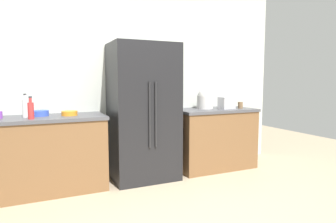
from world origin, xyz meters
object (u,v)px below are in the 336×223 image
refrigerator (143,112)px  rice_cooker (205,99)px  bowl_b (40,113)px  cup_c (240,105)px  bowl_a (70,113)px  toaster (227,103)px  bottle_b (31,110)px  bottle_a (26,108)px

refrigerator → rice_cooker: bearing=4.8°
bowl_b → rice_cooker: bearing=-0.7°
cup_c → rice_cooker: bearing=160.1°
rice_cooker → bowl_a: 1.93m
bowl_a → toaster: bearing=-2.0°
cup_c → bowl_b: cup_c is taller
refrigerator → bottle_b: bearing=-173.2°
refrigerator → bowl_b: size_ratio=9.31×
refrigerator → rice_cooker: size_ratio=5.83×
bottle_a → bottle_b: 0.21m
rice_cooker → bowl_b: bearing=179.3°
cup_c → bowl_a: bearing=177.2°
bottle_b → bowl_b: 0.29m
bottle_a → bowl_a: size_ratio=1.45×
bowl_b → bottle_a: bearing=-154.7°
toaster → rice_cooker: 0.32m
rice_cooker → bowl_b: size_ratio=1.60×
bowl_a → bowl_b: bearing=164.3°
refrigerator → bowl_b: (-1.25, 0.11, 0.03)m
bottle_b → bowl_b: bearing=70.8°
bowl_b → cup_c: bearing=-4.3°
refrigerator → bowl_a: (-0.93, 0.02, 0.03)m
rice_cooker → bottle_b: (-2.34, -0.24, -0.05)m
bottle_a → bottle_b: bearing=-74.1°
rice_cooker → bottle_a: (-2.40, -0.04, -0.04)m
refrigerator → rice_cooker: 1.01m
cup_c → refrigerator: bearing=176.2°
toaster → bottle_a: bottle_a is taller
toaster → rice_cooker: bearing=153.4°
toaster → rice_cooker: rice_cooker is taller
bowl_a → cup_c: bearing=-2.8°
refrigerator → bowl_b: refrigerator is taller
bottle_b → cup_c: bottle_b is taller
toaster → bowl_b: 2.54m
bottle_a → refrigerator: bearing=-1.6°
toaster → bowl_a: size_ratio=1.10×
refrigerator → cup_c: bearing=-3.8°
bottle_a → cup_c: 2.91m
cup_c → bowl_b: size_ratio=0.50×
bottle_a → cup_c: (2.90, -0.14, -0.06)m
toaster → bottle_b: bottle_b is taller
bottle_b → rice_cooker: bearing=5.9°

